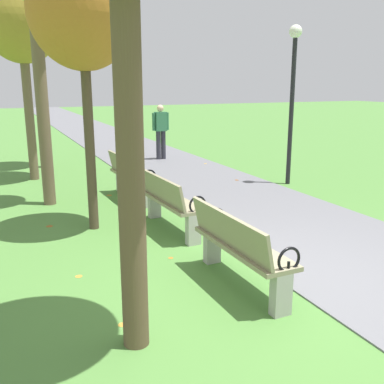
{
  "coord_description": "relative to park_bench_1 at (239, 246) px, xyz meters",
  "views": [
    {
      "loc": [
        -2.9,
        -3.99,
        2.28
      ],
      "look_at": [
        -0.05,
        2.37,
        0.55
      ],
      "focal_mm": 41.38,
      "sensor_mm": 36.0,
      "label": 1
    }
  ],
  "objects": [
    {
      "name": "scattered_leaves",
      "position": [
        0.55,
        2.12,
        -0.47
      ],
      "size": [
        4.9,
        9.41,
        0.02
      ],
      "color": "brown",
      "rests_on": "ground"
    },
    {
      "name": "pedestrian_walking",
      "position": [
        2.18,
        8.44,
        0.44
      ],
      "size": [
        0.53,
        0.23,
        1.62
      ],
      "color": "#2D2D38",
      "rests_on": "paved_walkway"
    },
    {
      "name": "park_bench_3",
      "position": [
        0.0,
        4.3,
        0.0
      ],
      "size": [
        0.55,
        1.62,
        0.9
      ],
      "color": "gray",
      "rests_on": "ground"
    },
    {
      "name": "paved_walkway",
      "position": [
        1.96,
        17.93,
        -0.48
      ],
      "size": [
        2.91,
        44.0,
        0.02
      ],
      "primitive_type": "cube",
      "color": "slate",
      "rests_on": "ground"
    },
    {
      "name": "tree_2",
      "position": [
        -1.07,
        2.76,
        2.78
      ],
      "size": [
        1.56,
        1.56,
        4.15
      ],
      "color": "#4C3D2D",
      "rests_on": "ground"
    },
    {
      "name": "lamp_post",
      "position": [
        3.71,
        4.15,
        1.82
      ],
      "size": [
        0.28,
        0.28,
        3.48
      ],
      "color": "black",
      "rests_on": "ground"
    },
    {
      "name": "park_bench_2",
      "position": [
        0.0,
        2.17,
        0.0
      ],
      "size": [
        0.54,
        1.62,
        0.9
      ],
      "color": "gray",
      "rests_on": "ground"
    },
    {
      "name": "ground_plane",
      "position": [
        0.5,
        -0.07,
        -0.49
      ],
      "size": [
        80.0,
        80.0,
        0.0
      ],
      "primitive_type": "plane",
      "color": "#4C7F38"
    },
    {
      "name": "tree_4",
      "position": [
        -1.59,
        7.05,
        3.11
      ],
      "size": [
        1.74,
        1.74,
        4.6
      ],
      "color": "brown",
      "rests_on": "ground"
    },
    {
      "name": "park_bench_1",
      "position": [
        0.0,
        0.0,
        0.0
      ],
      "size": [
        0.5,
        1.61,
        0.9
      ],
      "color": "gray",
      "rests_on": "ground"
    }
  ]
}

